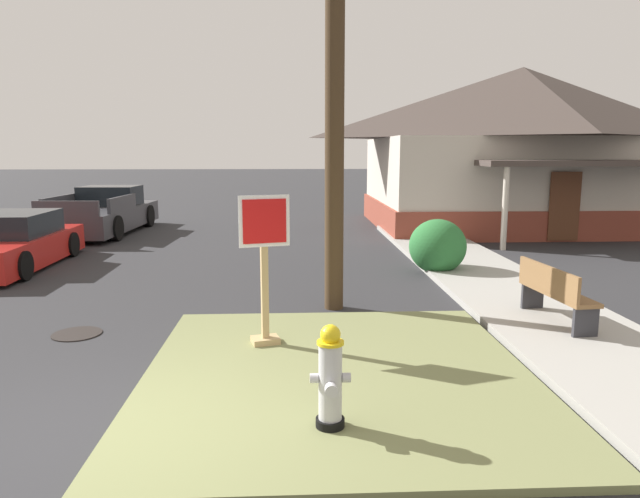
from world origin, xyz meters
The scene contains 11 objects.
ground_plane centered at (0.00, 0.00, 0.00)m, with size 160.00×160.00×0.00m, color #2B2B2D.
grass_corner_patch centered at (2.32, 1.34, 0.04)m, with size 4.53×4.89×0.08m, color olive.
sidewalk_strip centered at (5.78, 5.62, 0.06)m, with size 2.20×17.11×0.12m, color #9E9B93.
fire_hydrant centered at (2.14, -0.04, 0.55)m, with size 0.38×0.34×0.99m.
stop_sign centered at (1.42, 2.35, 1.02)m, with size 0.65×0.37×2.00m.
manhole_cover centered at (-1.36, 3.10, 0.01)m, with size 0.70×0.70×0.02m, color black.
parked_sedan_red centered at (-4.61, 8.11, 0.54)m, with size 1.93×4.45×1.25m.
pickup_truck_charcoal centered at (-4.34, 13.75, 0.62)m, with size 2.38×5.53×1.48m.
street_bench centered at (5.67, 3.02, 0.59)m, with size 0.54×1.65×0.85m.
corner_house centered at (9.70, 14.72, 2.80)m, with size 10.38×8.79×5.46m.
shrub_by_curb centered at (4.95, 7.04, 0.59)m, with size 1.24×1.24×1.19m, color #2C6F35.
Camera 1 is at (1.80, -5.02, 2.64)m, focal length 31.94 mm.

